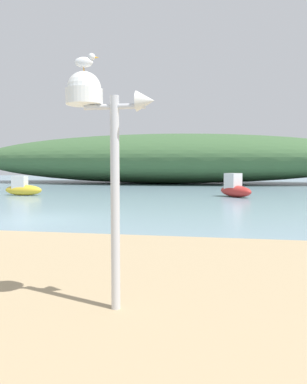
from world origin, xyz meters
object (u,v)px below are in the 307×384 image
Objects in this scene: motorboat_outer_mooring at (23,188)px; motorboat_inner_mooring at (235,188)px; seagull_on_radar at (85,61)px; mast_structure at (96,116)px.

motorboat_inner_mooring is (14.74, 1.31, 0.06)m from motorboat_outer_mooring.
motorboat_outer_mooring is at bearing 121.73° from seagull_on_radar.
seagull_on_radar is 20.90m from motorboat_inner_mooring.
mast_structure is 20.80m from motorboat_inner_mooring.
mast_structure is at bearing -57.97° from motorboat_outer_mooring.
seagull_on_radar is at bearing 178.87° from mast_structure.
motorboat_outer_mooring is 1.01× the size of motorboat_inner_mooring.
mast_structure is at bearing -1.13° from seagull_on_radar.
mast_structure is 22.74m from motorboat_outer_mooring.
seagull_on_radar reaches higher than motorboat_outer_mooring.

